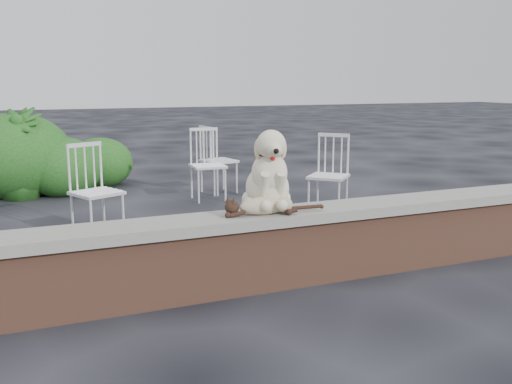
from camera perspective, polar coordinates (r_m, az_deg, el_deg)
name	(u,v)px	position (r m, az deg, el deg)	size (l,w,h in m)	color
ground	(382,268)	(4.92, 12.57, -7.51)	(60.00, 60.00, 0.00)	black
brick_wall	(383,240)	(4.85, 12.69, -4.70)	(6.00, 0.30, 0.50)	brown
capstone	(385,206)	(4.78, 12.84, -1.35)	(6.20, 0.40, 0.08)	slate
dog	(267,169)	(4.30, 1.15, 2.38)	(0.41, 0.55, 0.63)	beige
cat	(266,204)	(4.17, 0.96, -1.23)	(0.91, 0.22, 0.15)	tan
chair_e	(219,160)	(7.94, -3.76, 3.28)	(0.56, 0.56, 0.94)	white
chair_a	(97,191)	(5.87, -15.76, 0.10)	(0.56, 0.56, 0.94)	white
chair_d	(328,175)	(6.68, 7.30, 1.72)	(0.56, 0.56, 0.94)	white
chair_b	(208,165)	(7.47, -4.86, 2.77)	(0.56, 0.56, 0.94)	white
potted_plant_b	(18,154)	(8.14, -22.83, 3.58)	(0.68, 0.68, 1.21)	#165018
shrubbery	(41,160)	(8.44, -20.83, 3.03)	(2.39, 1.46, 1.19)	#165018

